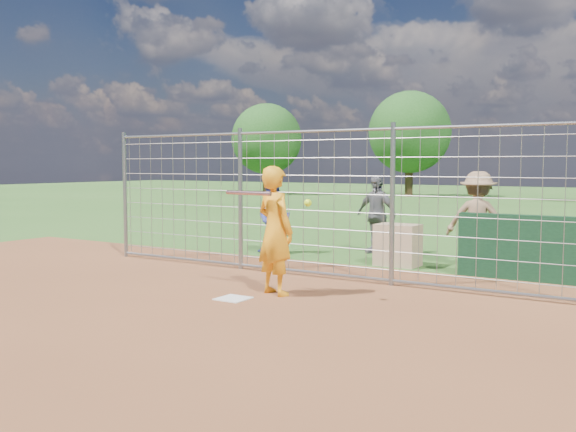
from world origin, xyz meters
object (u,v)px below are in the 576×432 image
Objects in this scene: batter at (275,231)px; bystander_a at (274,218)px; bystander_b at (376,214)px; equipment_bin at (398,245)px; bystander_c at (478,219)px.

batter reaches higher than bystander_a.
bystander_b is 1.80m from equipment_bin.
batter reaches higher than bystander_b.
bystander_b is (1.85, 1.24, 0.07)m from bystander_a.
bystander_a is 1.94× the size of equipment_bin.
bystander_a is 0.86× the size of bystander_c.
bystander_a is at bearing -2.39° from bystander_c.
batter is 2.40× the size of equipment_bin.
bystander_c is at bearing -8.37° from bystander_a.
bystander_c is at bearing -3.72° from bystander_b.
batter is 4.41m from bystander_a.
bystander_b is (-0.61, 4.89, -0.11)m from batter.
bystander_b is at bearing 129.34° from equipment_bin.
bystander_b is at bearing 18.40° from bystander_a.
bystander_c is (4.26, 0.52, 0.13)m from bystander_a.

